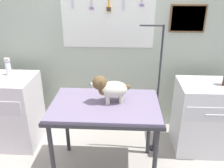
# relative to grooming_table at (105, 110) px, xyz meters

# --- Properties ---
(rear_wall_panel) EXTENTS (4.00, 0.11, 2.30)m
(rear_wall_panel) POSITION_rel_grooming_table_xyz_m (-0.06, 0.97, 0.41)
(rear_wall_panel) COLOR #B0BBA8
(rear_wall_panel) RESTS_ON ground
(grooming_table) EXTENTS (1.09, 0.71, 0.83)m
(grooming_table) POSITION_rel_grooming_table_xyz_m (0.00, 0.00, 0.00)
(grooming_table) COLOR #2D2D33
(grooming_table) RESTS_ON ground
(grooming_arm) EXTENTS (0.30, 0.11, 1.53)m
(grooming_arm) POSITION_rel_grooming_table_xyz_m (0.55, 0.37, -0.04)
(grooming_arm) COLOR #2D2D33
(grooming_arm) RESTS_ON ground
(dog) EXTENTS (0.39, 0.22, 0.28)m
(dog) POSITION_rel_grooming_table_xyz_m (0.04, 0.03, 0.23)
(dog) COLOR beige
(dog) RESTS_ON grooming_table
(counter_left) EXTENTS (0.80, 0.58, 0.89)m
(counter_left) POSITION_rel_grooming_table_xyz_m (-1.29, 0.44, -0.30)
(counter_left) COLOR silver
(counter_left) RESTS_ON ground
(cabinet_right) EXTENTS (0.68, 0.54, 0.86)m
(cabinet_right) POSITION_rel_grooming_table_xyz_m (1.15, 0.45, -0.32)
(cabinet_right) COLOR silver
(cabinet_right) RESTS_ON ground
(spray_bottle_tall) EXTENTS (0.06, 0.06, 0.21)m
(spray_bottle_tall) POSITION_rel_grooming_table_xyz_m (-1.20, 0.54, 0.23)
(spray_bottle_tall) COLOR white
(spray_bottle_tall) RESTS_ON counter_left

